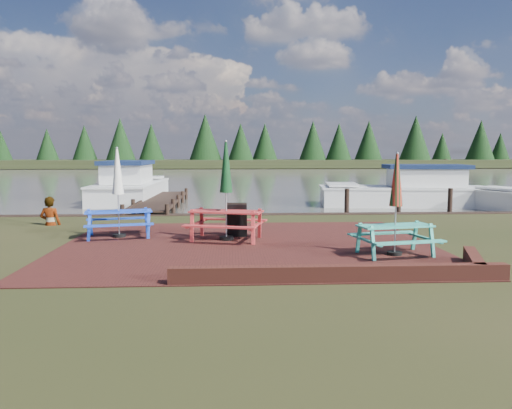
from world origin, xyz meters
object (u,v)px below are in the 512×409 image
Objects in this scene: boat_jetty at (131,188)px; boat_near at (409,193)px; picnic_table_teal at (395,220)px; jetty at (161,201)px; picnic_table_blue at (119,207)px; person at (49,197)px; picnic_table_red at (226,206)px; chalkboard at (236,220)px.

boat_jetty is 0.98× the size of boat_near.
jetty is (-6.69, 11.71, -0.67)m from picnic_table_teal.
picnic_table_blue reaches higher than person.
picnic_table_teal is at bearing -58.52° from boat_jetty.
person reaches higher than boat_near.
picnic_table_teal is 16.96m from boat_jetty.
jetty is at bearing 96.69° from boat_near.
person is (-2.53, -6.61, 0.77)m from jetty.
boat_jetty is 13.48m from boat_near.
person is at bearing -92.77° from boat_jetty.
person is (-0.64, -9.53, 0.41)m from boat_jetty.
picnic_table_blue is at bearing 142.96° from person.
picnic_table_red is 0.32× the size of boat_near.
jetty is at bearing -56.02° from boat_jetty.
picnic_table_red is 2.83× the size of chalkboard.
boat_jetty is (-2.00, 11.94, -0.36)m from picnic_table_blue.
picnic_table_blue reaches higher than jetty.
chalkboard is 13.07m from boat_jetty.
picnic_table_teal is at bearing 156.28° from person.
person is at bearing 166.83° from picnic_table_red.
picnic_table_red is at bearing -24.67° from picnic_table_blue.
picnic_table_blue reaches higher than chalkboard.
picnic_table_blue reaches higher than boat_jetty.
picnic_table_red is 0.28× the size of jetty.
chalkboard is at bearing 131.60° from picnic_table_teal.
chalkboard is 6.30m from person.
boat_jetty is (-1.89, 2.92, 0.36)m from jetty.
chalkboard is at bearing 145.27° from boat_near.
jetty is 11.27m from boat_near.
picnic_table_red is at bearing -67.69° from boat_jetty.
person is (-5.51, 3.00, -0.01)m from picnic_table_red.
boat_jetty is at bearing 109.18° from picnic_table_teal.
boat_jetty reaches higher than boat_near.
picnic_table_red is at bearing -112.91° from chalkboard.
picnic_table_blue is 9.05m from jetty.
person is at bearing 160.83° from chalkboard.
jetty is 5.13× the size of person.
picnic_table_blue is at bearing -79.37° from boat_jetty.
picnic_table_red reaches higher than picnic_table_teal.
picnic_table_red reaches higher than person.
picnic_table_red reaches higher than jetty.
picnic_table_red is at bearing 139.38° from picnic_table_teal.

